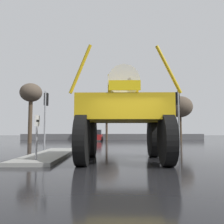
{
  "coord_description": "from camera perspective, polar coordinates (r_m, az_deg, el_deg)",
  "views": [
    {
      "loc": [
        -0.71,
        -7.09,
        1.24
      ],
      "look_at": [
        -0.5,
        6.67,
        2.36
      ],
      "focal_mm": 38.84,
      "sensor_mm": 36.0,
      "label": 1
    }
  ],
  "objects": [
    {
      "name": "ground_plane",
      "position": [
        25.13,
        0.73,
        -7.5
      ],
      "size": [
        120.0,
        120.0,
        0.0
      ],
      "primitive_type": "plane",
      "color": "black"
    },
    {
      "name": "median_island",
      "position": [
        12.93,
        -14.18,
        -9.7
      ],
      "size": [
        1.78,
        7.8,
        0.15
      ],
      "primitive_type": "cube",
      "color": "gray",
      "rests_on": "ground"
    },
    {
      "name": "lane_arrow_sign",
      "position": [
        9.98,
        -17.26,
        -3.85
      ],
      "size": [
        0.07,
        0.6,
        1.74
      ],
      "color": "#99999E",
      "rests_on": "median_island"
    },
    {
      "name": "oversize_sprayer",
      "position": [
        10.52,
        2.64,
        -0.37
      ],
      "size": [
        4.13,
        5.29,
        4.47
      ],
      "rotation": [
        0.0,
        0.0,
        1.54
      ],
      "color": "black",
      "rests_on": "ground"
    },
    {
      "name": "sedan_ahead",
      "position": [
        32.86,
        -3.88,
        -5.58
      ],
      "size": [
        1.96,
        4.14,
        1.52
      ],
      "rotation": [
        0.0,
        0.0,
        1.55
      ],
      "color": "maroon",
      "rests_on": "ground"
    },
    {
      "name": "traffic_signal_near_left",
      "position": [
        16.75,
        -15.32,
        1.08
      ],
      "size": [
        0.24,
        0.54,
        3.93
      ],
      "color": "gray",
      "rests_on": "ground"
    },
    {
      "name": "traffic_signal_near_right",
      "position": [
        16.89,
        15.23,
        1.22
      ],
      "size": [
        0.24,
        0.54,
        4.01
      ],
      "color": "gray",
      "rests_on": "ground"
    },
    {
      "name": "traffic_signal_far_left",
      "position": [
        30.49,
        8.28,
        -2.08
      ],
      "size": [
        0.24,
        0.55,
        3.55
      ],
      "color": "gray",
      "rests_on": "ground"
    },
    {
      "name": "traffic_signal_far_right",
      "position": [
        30.19,
        -5.0,
        -1.49
      ],
      "size": [
        0.24,
        0.55,
        3.98
      ],
      "color": "gray",
      "rests_on": "ground"
    },
    {
      "name": "bare_tree_left",
      "position": [
        28.15,
        -18.55,
        3.93
      ],
      "size": [
        2.4,
        2.4,
        6.57
      ],
      "color": "#473828",
      "rests_on": "ground"
    },
    {
      "name": "bare_tree_right",
      "position": [
        32.79,
        15.71,
        1.14
      ],
      "size": [
        3.24,
        3.24,
        5.87
      ],
      "color": "#473828",
      "rests_on": "ground"
    },
    {
      "name": "bare_tree_far_center",
      "position": [
        36.59,
        -1.26,
        0.67
      ],
      "size": [
        3.78,
        3.78,
        6.27
      ],
      "color": "#473828",
      "rests_on": "ground"
    },
    {
      "name": "roadside_barrier",
      "position": [
        38.12,
        0.18,
        -5.86
      ],
      "size": [
        28.76,
        0.24,
        0.9
      ],
      "primitive_type": "cube",
      "color": "#59595B",
      "rests_on": "ground"
    }
  ]
}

